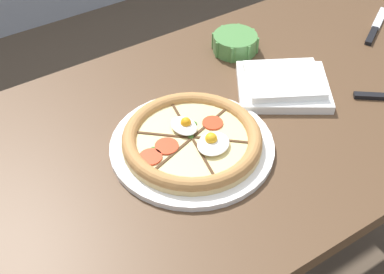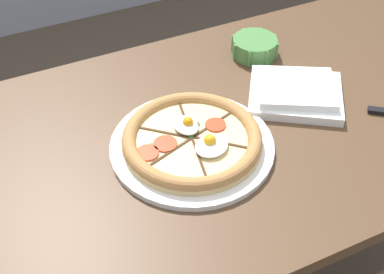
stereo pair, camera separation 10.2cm
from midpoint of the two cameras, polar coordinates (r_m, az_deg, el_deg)
The scene contains 4 objects.
dining_table at distance 1.15m, azimuth 3.94°, elevation -3.48°, with size 1.45×0.70×0.73m.
pizza at distance 1.02m, azimuth 2.85°, elevation -0.57°, with size 0.32×0.32×0.05m.
ramekin_bowl at distance 1.29m, azimuth 8.98°, elevation 9.44°, with size 0.11×0.11×0.04m.
napkin_folded at distance 1.18m, azimuth 13.46°, elevation 4.55°, with size 0.25×0.25×0.04m.
Camera 2 is at (-0.37, -0.71, 1.45)m, focal length 50.00 mm.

